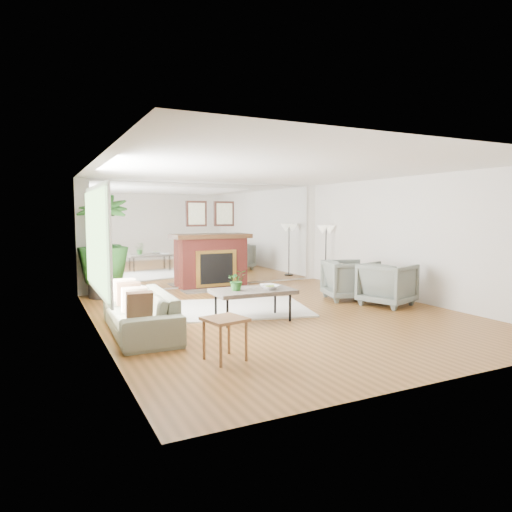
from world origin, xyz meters
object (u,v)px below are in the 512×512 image
potted_ficus (103,243)px  sofa (140,313)px  coffee_table (253,292)px  floor_lamp (326,234)px  fireplace (213,260)px  armchair_back (348,280)px  side_table (225,325)px  armchair_front (387,284)px

potted_ficus → sofa: bearing=-88.9°
coffee_table → floor_lamp: bearing=39.3°
potted_ficus → floor_lamp: 5.24m
fireplace → floor_lamp: bearing=-14.8°
fireplace → floor_lamp: 2.85m
armchair_back → fireplace: bearing=52.8°
coffee_table → side_table: coffee_table is taller
armchair_back → potted_ficus: potted_ficus is taller
coffee_table → armchair_back: armchair_back is taller
armchair_back → floor_lamp: (0.77, 1.89, 0.84)m
sofa → side_table: sofa is taller
sofa → armchair_front: 4.69m
side_table → coffee_table: bearing=54.9°
sofa → side_table: size_ratio=3.88×
coffee_table → armchair_front: bearing=0.4°
armchair_back → side_table: bearing=140.2°
sofa → side_table: (0.65, -1.69, 0.13)m
armchair_back → armchair_front: armchair_front is taller
sofa → floor_lamp: (5.15, 2.71, 0.94)m
armchair_back → sofa: bearing=116.9°
armchair_front → potted_ficus: potted_ficus is taller
coffee_table → floor_lamp: (3.33, 2.73, 0.77)m
sofa → armchair_front: size_ratio=2.31×
fireplace → armchair_front: size_ratio=2.27×
fireplace → sofa: size_ratio=0.99×
fireplace → floor_lamp: (2.70, -0.71, 0.59)m
armchair_front → floor_lamp: (0.46, 2.71, 0.84)m
potted_ficus → floor_lamp: bearing=-6.1°
side_table → sofa: bearing=110.9°
armchair_front → floor_lamp: bearing=-28.9°
fireplace → armchair_front: (2.24, -3.42, -0.25)m
coffee_table → potted_ficus: bearing=119.8°
fireplace → potted_ficus: bearing=-176.4°
armchair_front → floor_lamp: 2.87m
floor_lamp → coffee_table: bearing=-140.7°
coffee_table → sofa: bearing=179.3°
fireplace → sofa: 4.22m
sofa → floor_lamp: 5.89m
sofa → armchair_front: armchair_front is taller
coffee_table → armchair_back: (2.56, 0.84, -0.07)m
sofa → floor_lamp: floor_lamp is taller
armchair_back → floor_lamp: 2.21m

